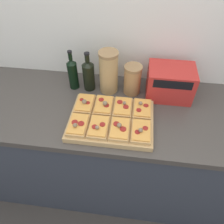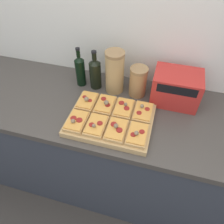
{
  "view_description": "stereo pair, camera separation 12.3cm",
  "coord_description": "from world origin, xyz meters",
  "views": [
    {
      "loc": [
        0.08,
        -0.62,
        1.87
      ],
      "look_at": [
        -0.04,
        0.23,
        0.98
      ],
      "focal_mm": 35.0,
      "sensor_mm": 36.0,
      "label": 1
    },
    {
      "loc": [
        0.2,
        -0.6,
        1.87
      ],
      "look_at": [
        -0.04,
        0.23,
        0.98
      ],
      "focal_mm": 35.0,
      "sensor_mm": 36.0,
      "label": 2
    }
  ],
  "objects": [
    {
      "name": "ground_plane",
      "position": [
        0.0,
        0.0,
        0.0
      ],
      "size": [
        12.0,
        12.0,
        0.0
      ],
      "primitive_type": "plane",
      "color": "#3D3833"
    },
    {
      "name": "wall_back",
      "position": [
        0.0,
        0.67,
        1.25
      ],
      "size": [
        6.0,
        0.06,
        2.5
      ],
      "color": "silver",
      "rests_on": "ground_plane"
    },
    {
      "name": "kitchen_counter",
      "position": [
        0.0,
        0.32,
        0.47
      ],
      "size": [
        2.63,
        0.67,
        0.93
      ],
      "color": "#333842",
      "rests_on": "ground_plane"
    },
    {
      "name": "cutting_board",
      "position": [
        -0.04,
        0.2,
        0.95
      ],
      "size": [
        0.47,
        0.35,
        0.03
      ],
      "primitive_type": "cube",
      "color": "tan",
      "rests_on": "kitchen_counter"
    },
    {
      "name": "pizza_slice_back_left",
      "position": [
        -0.21,
        0.28,
        0.98
      ],
      "size": [
        0.1,
        0.16,
        0.06
      ],
      "color": "tan",
      "rests_on": "cutting_board"
    },
    {
      "name": "pizza_slice_back_midleft",
      "position": [
        -0.09,
        0.28,
        0.98
      ],
      "size": [
        0.1,
        0.16,
        0.06
      ],
      "color": "tan",
      "rests_on": "cutting_board"
    },
    {
      "name": "pizza_slice_back_midright",
      "position": [
        0.02,
        0.28,
        0.98
      ],
      "size": [
        0.1,
        0.16,
        0.05
      ],
      "color": "tan",
      "rests_on": "cutting_board"
    },
    {
      "name": "pizza_slice_back_right",
      "position": [
        0.13,
        0.29,
        0.98
      ],
      "size": [
        0.1,
        0.16,
        0.05
      ],
      "color": "tan",
      "rests_on": "cutting_board"
    },
    {
      "name": "pizza_slice_front_left",
      "position": [
        -0.21,
        0.12,
        0.98
      ],
      "size": [
        0.1,
        0.16,
        0.05
      ],
      "color": "tan",
      "rests_on": "cutting_board"
    },
    {
      "name": "pizza_slice_front_midleft",
      "position": [
        -0.09,
        0.12,
        0.98
      ],
      "size": [
        0.1,
        0.16,
        0.05
      ],
      "color": "tan",
      "rests_on": "cutting_board"
    },
    {
      "name": "pizza_slice_front_midright",
      "position": [
        0.02,
        0.12,
        0.98
      ],
      "size": [
        0.1,
        0.16,
        0.05
      ],
      "color": "tan",
      "rests_on": "cutting_board"
    },
    {
      "name": "pizza_slice_front_right",
      "position": [
        0.13,
        0.12,
        0.98
      ],
      "size": [
        0.1,
        0.16,
        0.05
      ],
      "color": "tan",
      "rests_on": "cutting_board"
    },
    {
      "name": "olive_oil_bottle",
      "position": [
        -0.32,
        0.49,
        1.04
      ],
      "size": [
        0.06,
        0.06,
        0.27
      ],
      "color": "black",
      "rests_on": "kitchen_counter"
    },
    {
      "name": "wine_bottle",
      "position": [
        -0.22,
        0.49,
        1.04
      ],
      "size": [
        0.08,
        0.08,
        0.27
      ],
      "color": "black",
      "rests_on": "kitchen_counter"
    },
    {
      "name": "grain_jar_tall",
      "position": [
        -0.09,
        0.49,
        1.07
      ],
      "size": [
        0.12,
        0.12,
        0.28
      ],
      "color": "tan",
      "rests_on": "kitchen_counter"
    },
    {
      "name": "grain_jar_short",
      "position": [
        0.06,
        0.49,
        1.03
      ],
      "size": [
        0.11,
        0.11,
        0.2
      ],
      "color": "#AD7F4C",
      "rests_on": "kitchen_counter"
    },
    {
      "name": "toaster_oven",
      "position": [
        0.29,
        0.49,
        1.03
      ],
      "size": [
        0.3,
        0.2,
        0.2
      ],
      "color": "red",
      "rests_on": "kitchen_counter"
    }
  ]
}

